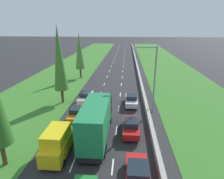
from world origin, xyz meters
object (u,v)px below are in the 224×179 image
white_sedan_right_lane (131,100)px  poplar_tree_second (59,59)px  street_light_mast (152,75)px  yellow_van_left_lane (58,142)px  green_box_truck_centre_lane (97,120)px  orange_sedan_left_lane (78,113)px  white_sedan_left_lane (85,97)px  red_sedan_right_lane (137,174)px  poplar_tree_third (80,51)px  red_sedan_right_lane_third (131,126)px

white_sedan_right_lane → poplar_tree_second: (-10.68, 0.12, 6.09)m
street_light_mast → yellow_van_left_lane: bearing=-132.9°
yellow_van_left_lane → white_sedan_right_lane: bearing=60.9°
white_sedan_right_lane → green_box_truck_centre_lane: bearing=-112.3°
orange_sedan_left_lane → white_sedan_left_lane: 5.81m
white_sedan_right_lane → street_light_mast: (2.55, -2.25, 4.42)m
white_sedan_left_lane → red_sedan_right_lane: bearing=-65.2°
white_sedan_left_lane → green_box_truck_centre_lane: bearing=-71.3°
red_sedan_right_lane → yellow_van_left_lane: 7.64m
green_box_truck_centre_lane → poplar_tree_second: 12.57m
green_box_truck_centre_lane → orange_sedan_left_lane: (-3.17, 4.19, -1.37)m
yellow_van_left_lane → poplar_tree_third: (-4.36, 27.27, 4.68)m
orange_sedan_left_lane → poplar_tree_third: 21.07m
yellow_van_left_lane → poplar_tree_second: size_ratio=0.42×
poplar_tree_third → street_light_mast: poplar_tree_third is taller
red_sedan_right_lane → street_light_mast: bearing=79.6°
orange_sedan_left_lane → yellow_van_left_lane: bearing=-89.5°
white_sedan_left_lane → poplar_tree_second: size_ratio=0.38×
green_box_truck_centre_lane → street_light_mast: size_ratio=1.04×
street_light_mast → orange_sedan_left_lane: bearing=-163.3°
yellow_van_left_lane → green_box_truck_centre_lane: bearing=45.3°
red_sedan_right_lane_third → street_light_mast: street_light_mast is taller
red_sedan_right_lane_third → white_sedan_right_lane: bearing=88.4°
green_box_truck_centre_lane → yellow_van_left_lane: bearing=-134.7°
green_box_truck_centre_lane → white_sedan_right_lane: 10.14m
white_sedan_left_lane → street_light_mast: bearing=-16.8°
red_sedan_right_lane_third → poplar_tree_third: bearing=115.8°
orange_sedan_left_lane → white_sedan_right_lane: 8.65m
orange_sedan_left_lane → poplar_tree_third: (-4.30, 19.94, 5.27)m
yellow_van_left_lane → red_sedan_right_lane_third: bearing=33.6°
poplar_tree_third → white_sedan_left_lane: bearing=-73.8°
red_sedan_right_lane → red_sedan_right_lane_third: (-0.39, 7.23, 0.00)m
green_box_truck_centre_lane → street_light_mast: (6.37, 7.05, 3.05)m
green_box_truck_centre_lane → poplar_tree_second: bearing=126.1°
poplar_tree_third → street_light_mast: bearing=-51.0°
green_box_truck_centre_lane → poplar_tree_third: 25.56m
poplar_tree_second → poplar_tree_third: bearing=92.3°
green_box_truck_centre_lane → yellow_van_left_lane: green_box_truck_centre_lane is taller
orange_sedan_left_lane → street_light_mast: (9.54, 2.86, 4.42)m
red_sedan_right_lane → poplar_tree_second: poplar_tree_second is taller
poplar_tree_third → green_box_truck_centre_lane: bearing=-72.8°
white_sedan_right_lane → poplar_tree_third: 19.37m
yellow_van_left_lane → white_sedan_right_lane: (6.92, 12.44, -0.59)m
white_sedan_left_lane → poplar_tree_third: (-4.09, 14.14, 5.27)m
red_sedan_right_lane → white_sedan_right_lane: (-0.17, 15.23, 0.00)m
poplar_tree_second → yellow_van_left_lane: bearing=-73.3°
red_sedan_right_lane_third → poplar_tree_third: (-11.06, 22.83, 5.27)m
red_sedan_right_lane → green_box_truck_centre_lane: (-3.98, 5.93, 1.37)m
yellow_van_left_lane → orange_sedan_left_lane: size_ratio=1.09×
green_box_truck_centre_lane → orange_sedan_left_lane: 5.43m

